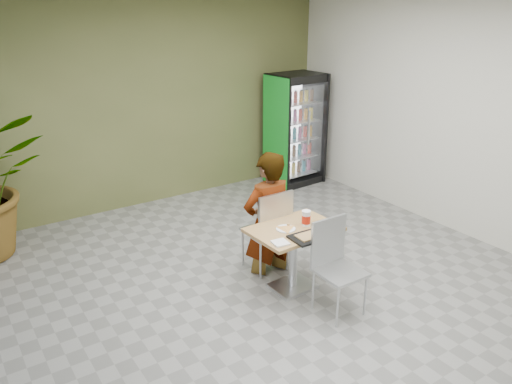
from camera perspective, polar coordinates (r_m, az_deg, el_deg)
ground at (r=5.66m, az=3.97°, el=-11.81°), size 7.00×7.00×0.00m
room_envelope at (r=4.98m, az=4.43°, el=3.84°), size 6.00×7.00×3.20m
dining_table at (r=5.56m, az=4.32°, el=-6.12°), size 0.98×0.71×0.75m
chair_far at (r=5.85m, az=1.66°, el=-3.83°), size 0.46×0.47×1.04m
chair_near at (r=5.24m, az=8.91°, el=-7.51°), size 0.45×0.45×1.00m
seated_woman at (r=5.90m, az=1.33°, el=-3.75°), size 0.66×0.43×1.79m
pizza_plate at (r=5.42m, az=3.42°, el=-4.13°), size 0.30×0.27×0.03m
soda_cup at (r=5.50m, az=5.75°, el=-3.04°), size 0.10×0.10×0.18m
napkin_stack at (r=5.11m, az=2.79°, el=-5.82°), size 0.17×0.17×0.02m
cafeteria_tray at (r=5.25m, az=6.10°, el=-5.16°), size 0.40×0.30×0.02m
beverage_fridge at (r=8.81m, az=4.53°, el=7.14°), size 0.92×0.73×1.92m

